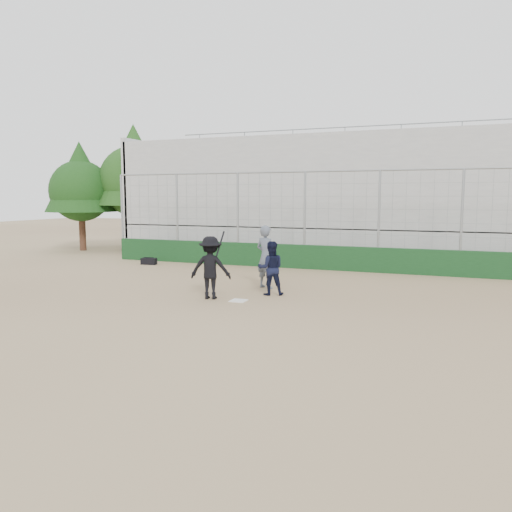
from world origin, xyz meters
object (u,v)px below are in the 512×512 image
(equipment_bag, at_px, (149,261))
(catcher_crouched, at_px, (271,277))
(umpire, at_px, (266,260))
(batter_at_plate, at_px, (211,268))

(equipment_bag, bearing_deg, catcher_crouched, -32.05)
(catcher_crouched, xyz_separation_m, umpire, (-0.55, 1.08, 0.37))
(batter_at_plate, bearing_deg, umpire, 67.13)
(equipment_bag, bearing_deg, batter_at_plate, -44.28)
(batter_at_plate, height_order, catcher_crouched, batter_at_plate)
(batter_at_plate, xyz_separation_m, equipment_bag, (-5.84, 5.70, -0.77))
(umpire, xyz_separation_m, equipment_bag, (-6.77, 3.51, -0.78))
(catcher_crouched, height_order, equipment_bag, catcher_crouched)
(batter_at_plate, bearing_deg, catcher_crouched, 37.10)
(catcher_crouched, height_order, umpire, umpire)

